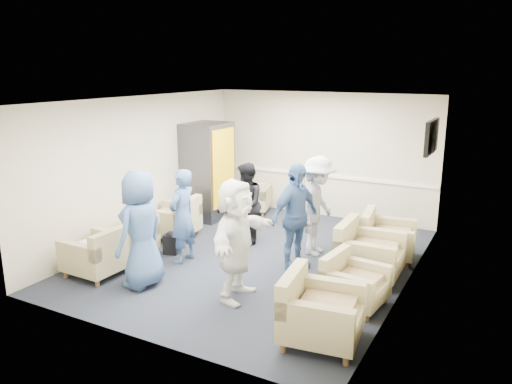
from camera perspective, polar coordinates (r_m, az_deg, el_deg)
The scene contains 25 objects.
floor at distance 8.70m, azimuth 0.09°, elevation -7.56°, with size 6.00×6.00×0.00m, color black.
ceiling at distance 8.10m, azimuth 0.10°, elevation 10.49°, with size 6.00×6.00×0.00m, color silver.
back_wall at distance 10.98m, azimuth 7.53°, elevation 4.22°, with size 5.00×0.02×2.70m, color beige.
front_wall at distance 5.92m, azimuth -13.79°, elevation -4.62°, with size 5.00×0.02×2.70m, color beige.
left_wall at distance 9.71m, azimuth -13.04°, elevation 2.68°, with size 0.02×6.00×2.70m, color beige.
right_wall at distance 7.48m, azimuth 17.22°, elevation -0.94°, with size 0.02×6.00×2.70m, color beige.
chair_rail at distance 11.05m, azimuth 7.42°, elevation 1.90°, with size 4.98×0.04×0.06m, color white.
tv at distance 9.11m, azimuth 19.43°, elevation 5.96°, with size 0.10×1.00×0.58m.
armchair_left_near at distance 8.28m, azimuth -17.44°, elevation -6.87°, with size 0.87×0.87×0.68m.
armchair_left_mid at distance 8.90m, azimuth -14.09°, elevation -5.38°, with size 0.77×0.77×0.62m.
armchair_left_far at distance 9.71m, azimuth -9.22°, elevation -3.28°, with size 0.94×0.94×0.68m.
armchair_right_near at distance 6.14m, azimuth 6.97°, elevation -13.64°, with size 1.01×1.01×0.72m.
armchair_right_midnear at distance 7.10m, azimuth 10.90°, elevation -10.30°, with size 0.85×0.85×0.61m.
armchair_right_midfar at distance 8.02m, azimuth 12.45°, elevation -6.97°, with size 0.96×0.96×0.75m.
armchair_right_far at distance 8.88m, azimuth 14.51°, elevation -5.21°, with size 0.97×0.97×0.69m.
armchair_corner at distance 11.27m, azimuth -0.59°, elevation -0.79°, with size 0.98×0.98×0.63m.
vending_machine at distance 10.81m, azimuth -5.56°, elevation 2.42°, with size 0.84×0.98×2.07m.
backpack at distance 8.94m, azimuth -9.70°, elevation -5.66°, with size 0.29×0.24×0.42m.
pillow at distance 8.23m, azimuth -17.57°, elevation -5.68°, with size 0.48×0.36×0.14m, color silver.
person_front_left at distance 7.57m, azimuth -13.04°, elevation -4.16°, with size 0.87×0.56×1.77m, color #3B598E.
person_mid_left at distance 8.40m, azimuth -8.40°, elevation -2.75°, with size 0.58×0.38×1.59m, color #3B598E.
person_back_left at distance 9.17m, azimuth -1.15°, elevation -1.38°, with size 0.74×0.58×1.53m, color black.
person_back_right at distance 8.70m, azimuth 7.00°, elevation -1.61°, with size 1.13×0.65×1.74m, color silver.
person_mid_right at distance 8.04m, azimuth 4.48°, elevation -2.83°, with size 1.03×0.43×1.75m, color #3B598E.
person_front_right at distance 6.98m, azimuth -2.25°, elevation -5.48°, with size 1.62×0.52×1.75m, color white.
Camera 1 is at (3.82, -7.13, 3.21)m, focal length 35.00 mm.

